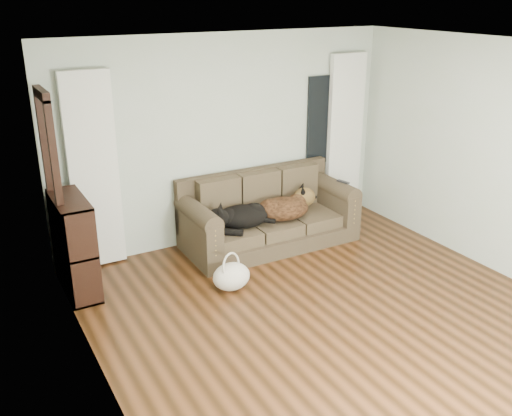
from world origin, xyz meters
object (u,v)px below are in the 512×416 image
sofa (270,211)px  dog_black_lab (240,217)px  dog_shepherd (285,208)px  bookshelf (75,248)px  tote_bag (231,276)px

sofa → dog_black_lab: (-0.46, -0.06, 0.03)m
dog_shepherd → bookshelf: 2.60m
dog_shepherd → bookshelf: bearing=10.9°
dog_shepherd → tote_bag: (-1.15, -0.75, -0.33)m
dog_shepherd → bookshelf: size_ratio=0.66×
sofa → tote_bag: size_ratio=5.17×
dog_black_lab → sofa: bearing=21.8°
dog_black_lab → bookshelf: size_ratio=0.61×
sofa → dog_black_lab: bearing=-172.0°
tote_bag → bookshelf: bookshelf is taller
tote_bag → dog_shepherd: bearing=33.3°
sofa → tote_bag: bearing=-139.3°
sofa → dog_shepherd: 0.20m
dog_black_lab → tote_bag: 0.97m
dog_black_lab → tote_bag: (-0.50, -0.77, -0.32)m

